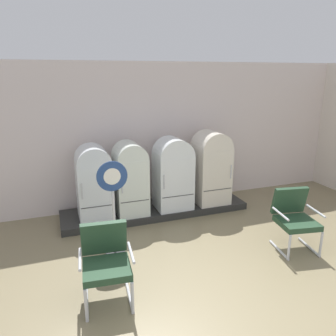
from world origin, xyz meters
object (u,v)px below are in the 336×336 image
Objects in this scene: armchair_left at (106,259)px; refrigerator_2 at (173,172)px; sign_stand at (114,209)px; armchair_right at (294,216)px; refrigerator_0 at (94,181)px; refrigerator_3 at (211,165)px; refrigerator_1 at (130,176)px.

refrigerator_2 is at bearing 52.05° from armchair_left.
sign_stand is at bearing -140.54° from refrigerator_2.
refrigerator_0 is at bearing 146.22° from armchair_right.
refrigerator_0 is 2.41m from refrigerator_3.
refrigerator_0 is 2.25m from armchair_left.
sign_stand is at bearing -152.21° from refrigerator_3.
armchair_left is (-0.85, -2.23, -0.32)m from refrigerator_1.
refrigerator_2 is 2.81m from armchair_left.
refrigerator_2 is (0.86, -0.03, 0.01)m from refrigerator_1.
refrigerator_1 is 3.00m from armchair_right.
refrigerator_3 is at bearing 104.87° from armchair_right.
refrigerator_0 is 1.41× the size of armchair_right.
sign_stand is at bearing -83.38° from refrigerator_0.
refrigerator_0 is 1.20m from sign_stand.
refrigerator_3 reaches higher than armchair_right.
refrigerator_1 reaches higher than sign_stand.
armchair_left is 0.65× the size of sign_stand.
refrigerator_0 is 0.69m from refrigerator_1.
refrigerator_2 reaches higher than sign_stand.
armchair_left is 3.11m from armchair_right.
refrigerator_3 is 3.43m from armchair_left.
refrigerator_1 is at bearing 69.09° from armchair_left.
refrigerator_1 is 0.97× the size of refrigerator_2.
refrigerator_3 is (2.41, 0.01, 0.06)m from refrigerator_0.
refrigerator_1 reaches higher than armchair_right.
refrigerator_0 is at bearing 85.85° from armchair_left.
refrigerator_2 is 2.40m from armchair_right.
sign_stand is at bearing -114.78° from refrigerator_1.
sign_stand is at bearing 164.55° from armchair_right.
refrigerator_3 is 1.53× the size of armchair_right.
refrigerator_1 is at bearing 65.22° from sign_stand.
refrigerator_2 is 0.95× the size of refrigerator_3.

